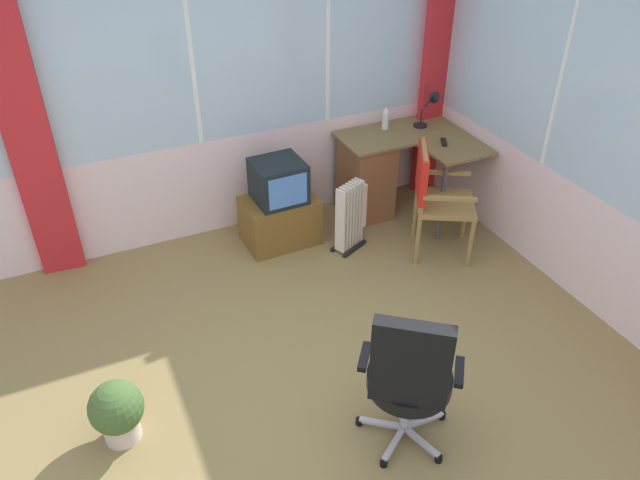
# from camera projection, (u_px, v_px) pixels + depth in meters

# --- Properties ---
(ground) EXTENTS (5.73, 5.53, 0.06)m
(ground) POSITION_uv_depth(u_px,v_px,m) (309.00, 406.00, 4.05)
(ground) COLOR olive
(north_window_panel) EXTENTS (4.73, 0.07, 2.62)m
(north_window_panel) POSITION_uv_depth(u_px,v_px,m) (195.00, 94.00, 5.02)
(north_window_panel) COLOR silver
(north_window_panel) RESTS_ON ground
(east_window_panel) EXTENTS (0.07, 4.53, 2.62)m
(east_window_panel) POSITION_uv_depth(u_px,v_px,m) (635.00, 154.00, 4.12)
(east_window_panel) COLOR silver
(east_window_panel) RESTS_ON ground
(curtain_north_left) EXTENTS (0.34, 0.10, 2.52)m
(curtain_north_left) POSITION_uv_depth(u_px,v_px,m) (26.00, 131.00, 4.54)
(curtain_north_left) COLOR red
(curtain_north_left) RESTS_ON ground
(curtain_corner) EXTENTS (0.34, 0.11, 2.52)m
(curtain_corner) POSITION_uv_depth(u_px,v_px,m) (437.00, 67.00, 5.72)
(curtain_corner) COLOR red
(curtain_corner) RESTS_ON ground
(desk) EXTENTS (1.13, 1.00, 0.78)m
(desk) POSITION_uv_depth(u_px,v_px,m) (372.00, 173.00, 5.77)
(desk) COLOR olive
(desk) RESTS_ON ground
(desk_lamp) EXTENTS (0.23, 0.20, 0.34)m
(desk_lamp) POSITION_uv_depth(u_px,v_px,m) (432.00, 105.00, 5.66)
(desk_lamp) COLOR black
(desk_lamp) RESTS_ON desk
(tv_remote) EXTENTS (0.11, 0.15, 0.02)m
(tv_remote) POSITION_uv_depth(u_px,v_px,m) (444.00, 142.00, 5.48)
(tv_remote) COLOR black
(tv_remote) RESTS_ON desk
(spray_bottle) EXTENTS (0.06, 0.06, 0.22)m
(spray_bottle) POSITION_uv_depth(u_px,v_px,m) (386.00, 118.00, 5.70)
(spray_bottle) COLOR white
(spray_bottle) RESTS_ON desk
(wooden_armchair) EXTENTS (0.66, 0.65, 0.98)m
(wooden_armchair) POSITION_uv_depth(u_px,v_px,m) (432.00, 188.00, 5.13)
(wooden_armchair) COLOR olive
(wooden_armchair) RESTS_ON ground
(office_chair) EXTENTS (0.61, 0.60, 1.06)m
(office_chair) POSITION_uv_depth(u_px,v_px,m) (410.00, 375.00, 3.44)
(office_chair) COLOR #B7B7BF
(office_chair) RESTS_ON ground
(tv_on_stand) EXTENTS (0.66, 0.46, 0.79)m
(tv_on_stand) POSITION_uv_depth(u_px,v_px,m) (280.00, 208.00, 5.39)
(tv_on_stand) COLOR brown
(tv_on_stand) RESTS_ON ground
(space_heater) EXTENTS (0.37, 0.29, 0.64)m
(space_heater) POSITION_uv_depth(u_px,v_px,m) (351.00, 215.00, 5.34)
(space_heater) COLOR silver
(space_heater) RESTS_ON ground
(potted_plant) EXTENTS (0.33, 0.33, 0.43)m
(potted_plant) POSITION_uv_depth(u_px,v_px,m) (117.00, 411.00, 3.68)
(potted_plant) COLOR beige
(potted_plant) RESTS_ON ground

